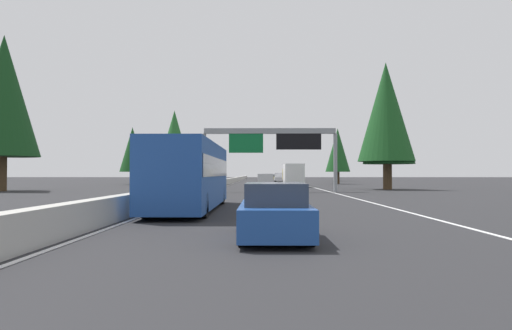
% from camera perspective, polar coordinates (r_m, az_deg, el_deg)
% --- Properties ---
extents(ground_plane, '(320.00, 320.00, 0.00)m').
position_cam_1_polar(ground_plane, '(61.28, -4.12, -2.68)').
color(ground_plane, '#262628').
extents(median_barrier, '(180.00, 0.56, 0.90)m').
position_cam_1_polar(median_barrier, '(81.23, -3.17, -1.97)').
color(median_barrier, '#ADAAA3').
rests_on(median_barrier, ground).
extents(shoulder_stripe_right, '(160.00, 0.16, 0.01)m').
position_cam_1_polar(shoulder_stripe_right, '(71.37, 5.82, -2.44)').
color(shoulder_stripe_right, silver).
rests_on(shoulder_stripe_right, ground).
extents(shoulder_stripe_median, '(160.00, 0.16, 0.01)m').
position_cam_1_polar(shoulder_stripe_median, '(71.23, -3.26, -2.45)').
color(shoulder_stripe_median, silver).
rests_on(shoulder_stripe_median, ground).
extents(sign_gantry_overhead, '(0.50, 12.68, 5.96)m').
position_cam_1_polar(sign_gantry_overhead, '(42.92, 1.96, 2.97)').
color(sign_gantry_overhead, gray).
rests_on(sign_gantry_overhead, ground).
extents(sedan_distant_b, '(4.40, 1.80, 1.47)m').
position_cam_1_polar(sedan_distant_b, '(12.15, 2.34, -5.94)').
color(sedan_distant_b, '#1E4793').
rests_on(sedan_distant_b, ground).
extents(bus_near_center, '(11.50, 2.55, 3.10)m').
position_cam_1_polar(bus_near_center, '(21.79, -8.12, -1.06)').
color(bus_near_center, '#1E4793').
rests_on(bus_near_center, ground).
extents(minivan_far_left, '(5.00, 1.95, 1.69)m').
position_cam_1_polar(minivan_far_left, '(58.27, 1.18, -1.83)').
color(minivan_far_left, silver).
rests_on(minivan_far_left, ground).
extents(pickup_near_right, '(5.60, 2.00, 1.86)m').
position_cam_1_polar(pickup_near_right, '(97.26, 2.90, -1.55)').
color(pickup_near_right, silver).
rests_on(pickup_near_right, ground).
extents(box_truck_mid_right, '(8.50, 2.40, 2.95)m').
position_cam_1_polar(box_truck_mid_right, '(60.22, 4.61, -1.17)').
color(box_truck_mid_right, white).
rests_on(box_truck_mid_right, ground).
extents(sedan_distant_a, '(4.40, 1.80, 1.47)m').
position_cam_1_polar(sedan_distant_a, '(122.02, 2.37, -1.56)').
color(sedan_distant_a, '#AD931E').
rests_on(sedan_distant_a, ground).
extents(conifer_right_near, '(5.50, 5.50, 12.49)m').
position_cam_1_polar(conifer_right_near, '(51.59, 16.19, 5.51)').
color(conifer_right_near, '#4C3823').
rests_on(conifer_right_near, ground).
extents(conifer_right_mid, '(6.05, 6.05, 13.75)m').
position_cam_1_polar(conifer_right_mid, '(51.53, 15.89, 6.37)').
color(conifer_right_mid, '#4C3823').
rests_on(conifer_right_mid, ground).
extents(conifer_right_far, '(4.04, 4.04, 9.18)m').
position_cam_1_polar(conifer_right_far, '(76.43, 10.15, 1.83)').
color(conifer_right_far, '#4C3823').
rests_on(conifer_right_far, ground).
extents(conifer_right_distant, '(4.71, 4.71, 10.70)m').
position_cam_1_polar(conifer_right_distant, '(107.54, 10.10, 1.49)').
color(conifer_right_distant, '#4C3823').
rests_on(conifer_right_distant, ground).
extents(conifer_left_near, '(6.76, 6.76, 15.36)m').
position_cam_1_polar(conifer_left_near, '(51.55, -28.94, 7.57)').
color(conifer_left_near, '#4C3823').
rests_on(conifer_left_near, ground).
extents(conifer_left_mid, '(4.02, 4.02, 9.13)m').
position_cam_1_polar(conifer_left_mid, '(75.53, -15.15, 1.86)').
color(conifer_left_mid, '#4C3823').
rests_on(conifer_left_mid, ground).
extents(conifer_left_far, '(6.89, 6.89, 15.66)m').
position_cam_1_polar(conifer_left_far, '(102.40, -10.14, 3.31)').
color(conifer_left_far, '#4C3823').
rests_on(conifer_left_far, ground).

